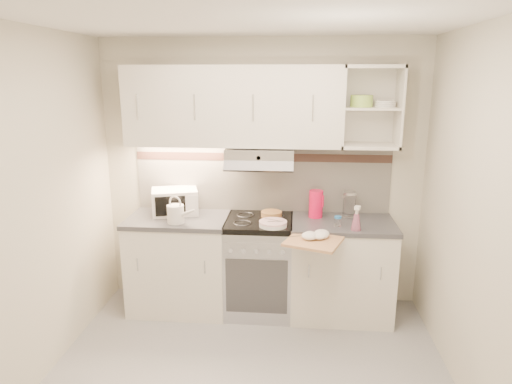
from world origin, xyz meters
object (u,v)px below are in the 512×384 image
(watering_can, at_px, (176,213))
(glass_jar, at_px, (349,204))
(cutting_board, at_px, (313,241))
(microwave, at_px, (175,201))
(pink_pitcher, at_px, (316,204))
(spray_bottle, at_px, (356,220))
(plate_stack, at_px, (273,224))
(electric_range, at_px, (259,265))

(watering_can, bearing_deg, glass_jar, 35.13)
(cutting_board, bearing_deg, microwave, 176.16)
(watering_can, height_order, pink_pitcher, pink_pitcher)
(glass_jar, relative_size, spray_bottle, 1.02)
(pink_pitcher, relative_size, spray_bottle, 1.10)
(cutting_board, bearing_deg, plate_stack, 161.48)
(glass_jar, bearing_deg, electric_range, -168.66)
(watering_can, xyz_separation_m, glass_jar, (1.53, 0.33, 0.03))
(microwave, bearing_deg, electric_range, -24.83)
(plate_stack, relative_size, pink_pitcher, 0.96)
(electric_range, height_order, spray_bottle, spray_bottle)
(spray_bottle, bearing_deg, watering_can, -160.81)
(electric_range, height_order, plate_stack, plate_stack)
(microwave, xyz_separation_m, pink_pitcher, (1.32, -0.00, 0.01))
(electric_range, bearing_deg, cutting_board, -43.66)
(pink_pitcher, height_order, cutting_board, pink_pitcher)
(glass_jar, bearing_deg, pink_pitcher, -170.83)
(watering_can, relative_size, glass_jar, 1.21)
(cutting_board, bearing_deg, pink_pitcher, 106.21)
(pink_pitcher, bearing_deg, plate_stack, -128.37)
(watering_can, height_order, plate_stack, watering_can)
(electric_range, distance_m, spray_bottle, 1.02)
(microwave, xyz_separation_m, spray_bottle, (1.64, -0.34, -0.03))
(microwave, xyz_separation_m, watering_can, (0.09, -0.28, -0.03))
(watering_can, bearing_deg, pink_pitcher, 35.84)
(electric_range, relative_size, cutting_board, 2.18)
(electric_range, bearing_deg, glass_jar, 11.34)
(plate_stack, height_order, spray_bottle, spray_bottle)
(electric_range, height_order, cutting_board, electric_range)
(microwave, distance_m, plate_stack, 0.99)
(watering_can, relative_size, spray_bottle, 1.23)
(plate_stack, bearing_deg, pink_pitcher, 37.98)
(plate_stack, distance_m, cutting_board, 0.44)
(microwave, height_order, glass_jar, microwave)
(plate_stack, bearing_deg, spray_bottle, -3.26)
(electric_range, relative_size, microwave, 1.86)
(glass_jar, bearing_deg, spray_bottle, -87.38)
(cutting_board, bearing_deg, watering_can, -173.45)
(microwave, distance_m, glass_jar, 1.62)
(microwave, bearing_deg, pink_pitcher, -16.69)
(electric_range, bearing_deg, microwave, 171.77)
(watering_can, xyz_separation_m, plate_stack, (0.85, -0.02, -0.07))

